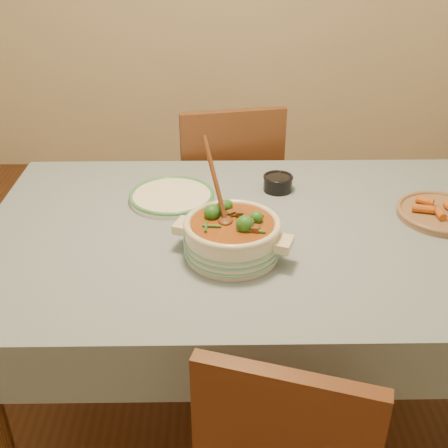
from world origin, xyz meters
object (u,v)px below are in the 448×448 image
white_plate (172,196)px  dining_table (247,253)px  fried_plate (442,212)px  chair_far (228,189)px  stew_casserole (232,234)px  condiment_bowl (278,182)px

white_plate → dining_table: bearing=-38.5°
fried_plate → chair_far: chair_far is taller
fried_plate → white_plate: bearing=171.3°
chair_far → stew_casserole: bearing=79.2°
stew_casserole → condiment_bowl: 0.46m
dining_table → white_plate: size_ratio=4.33×
fried_plate → chair_far: (-0.69, 0.68, -0.25)m
dining_table → condiment_bowl: size_ratio=12.54×
white_plate → fried_plate: (0.89, -0.14, 0.01)m
stew_casserole → fried_plate: size_ratio=1.21×
condiment_bowl → fried_plate: bearing=-21.8°
stew_casserole → fried_plate: (0.69, 0.22, -0.05)m
stew_casserole → white_plate: size_ratio=0.91×
condiment_bowl → dining_table: bearing=-114.1°
condiment_bowl → chair_far: 0.56m
dining_table → stew_casserole: (-0.05, -0.15, 0.16)m
fried_plate → dining_table: bearing=-174.2°
fried_plate → chair_far: bearing=135.5°
stew_casserole → white_plate: (-0.20, 0.36, -0.06)m
white_plate → condiment_bowl: (0.37, 0.07, 0.02)m
condiment_bowl → chair_far: size_ratio=0.14×
chair_far → fried_plate: bearing=125.0°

